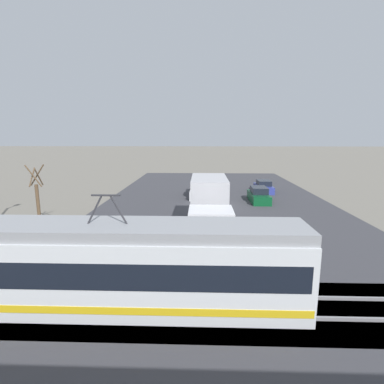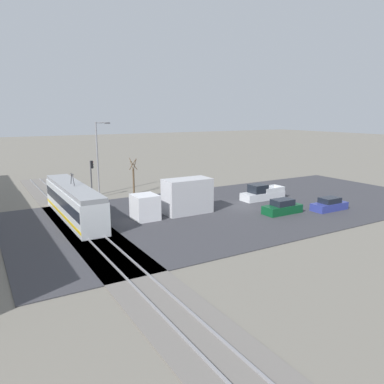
{
  "view_description": "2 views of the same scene",
  "coord_description": "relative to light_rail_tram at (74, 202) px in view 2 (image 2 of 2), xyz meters",
  "views": [
    {
      "loc": [
        1.52,
        28.62,
        6.81
      ],
      "look_at": [
        2.28,
        5.56,
        2.42
      ],
      "focal_mm": 28.0,
      "sensor_mm": 36.0,
      "label": 1
    },
    {
      "loc": [
        -32.62,
        26.23,
        10.47
      ],
      "look_at": [
        0.93,
        6.35,
        2.31
      ],
      "focal_mm": 35.0,
      "sensor_mm": 36.0,
      "label": 2
    }
  ],
  "objects": [
    {
      "name": "traffic_light_pole",
      "position": [
        8.16,
        -4.22,
        1.4
      ],
      "size": [
        0.28,
        0.47,
        4.8
      ],
      "color": "#47474C",
      "rests_on": "ground"
    },
    {
      "name": "street_tree",
      "position": [
        8.19,
        -9.75,
        0.44
      ],
      "size": [
        1.13,
        0.94,
        4.79
      ],
      "color": "brown",
      "rests_on": "ground"
    },
    {
      "name": "sedan_car_0",
      "position": [
        -9.45,
        -19.47,
        -1.03
      ],
      "size": [
        1.77,
        4.32,
        1.53
      ],
      "color": "#0C4723",
      "rests_on": "ground"
    },
    {
      "name": "ground_plane",
      "position": [
        -5.1,
        -17.78,
        -1.74
      ],
      "size": [
        320.0,
        320.0,
        0.0
      ],
      "primitive_type": "plane",
      "color": "slate"
    },
    {
      "name": "road_surface",
      "position": [
        -5.1,
        -17.78,
        -1.7
      ],
      "size": [
        22.86,
        50.0,
        0.08
      ],
      "color": "#38383D",
      "rests_on": "ground"
    },
    {
      "name": "street_lamp_near_crossing",
      "position": [
        10.21,
        -5.83,
        3.64
      ],
      "size": [
        0.36,
        1.95,
        9.48
      ],
      "color": "gray",
      "rests_on": "ground"
    },
    {
      "name": "light_rail_tram",
      "position": [
        0.0,
        0.0,
        0.0
      ],
      "size": [
        15.23,
        2.57,
        4.55
      ],
      "color": "silver",
      "rests_on": "ground"
    },
    {
      "name": "box_truck",
      "position": [
        -4.12,
        -9.69,
        0.05
      ],
      "size": [
        2.59,
        8.58,
        3.7
      ],
      "color": "silver",
      "rests_on": "ground"
    },
    {
      "name": "rail_bed",
      "position": [
        -5.1,
        0.0,
        -1.69
      ],
      "size": [
        64.09,
        4.4,
        0.22
      ],
      "color": "slate",
      "rests_on": "ground"
    },
    {
      "name": "pickup_truck",
      "position": [
        -3.27,
        -22.02,
        -0.93
      ],
      "size": [
        1.91,
        5.72,
        1.93
      ],
      "color": "silver",
      "rests_on": "ground"
    },
    {
      "name": "sedan_car_1",
      "position": [
        -11.04,
        -24.94,
        -1.08
      ],
      "size": [
        1.74,
        4.24,
        1.41
      ],
      "rotation": [
        0.0,
        0.0,
        3.14
      ],
      "color": "navy",
      "rests_on": "ground"
    }
  ]
}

